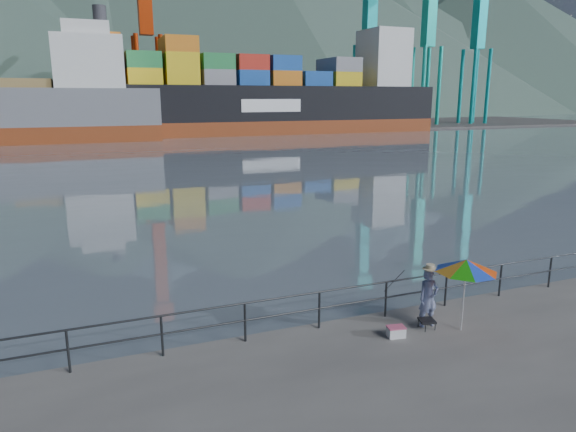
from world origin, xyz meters
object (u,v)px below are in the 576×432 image
object	(u,v)px
fisherman	(428,298)
cooler_bag	(396,332)
beach_umbrella	(466,266)
container_ship	(270,97)

from	to	relation	value
fisherman	cooler_bag	world-z (taller)	fisherman
beach_umbrella	container_ship	xyz separation A→B (m)	(21.30, 74.16, 4.08)
cooler_bag	container_ship	distance (m)	77.62
fisherman	cooler_bag	xyz separation A→B (m)	(-1.12, -0.26, -0.65)
fisherman	cooler_bag	bearing A→B (deg)	-164.92
fisherman	container_ship	bearing A→B (deg)	75.42
fisherman	cooler_bag	size ratio (longest dim) A/B	3.64
beach_umbrella	cooler_bag	distance (m)	2.43
beach_umbrella	cooler_bag	bearing A→B (deg)	171.22
container_ship	fisherman	bearing A→B (deg)	-106.62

